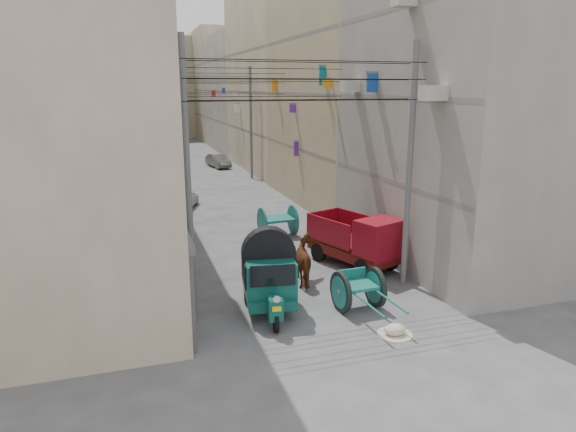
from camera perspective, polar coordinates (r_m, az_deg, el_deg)
name	(u,v)px	position (r m, az deg, el deg)	size (l,w,h in m)	color
ground	(397,398)	(12.08, 12.00, -19.17)	(140.00, 140.00, 0.00)	#454548
building_row_left	(82,89)	(42.89, -21.91, 13.00)	(8.00, 62.00, 14.00)	beige
building_row_right	(284,88)	(44.80, -0.46, 13.99)	(8.00, 62.00, 14.00)	gray
end_cap_building	(160,88)	(74.86, -14.03, 13.68)	(22.00, 10.00, 13.00)	#B6AC8F
shutters_left	(168,226)	(19.76, -13.19, -1.14)	(0.18, 14.40, 2.88)	#48494D
signboards	(217,142)	(30.94, -7.89, 8.18)	(8.22, 40.52, 5.67)	white
ac_units	(391,61)	(18.62, 11.39, 16.52)	(0.70, 6.55, 3.35)	#B1AD9F
utility_poles	(233,139)	(26.33, -6.13, 8.45)	(7.40, 22.20, 8.00)	#5B5B5E
overhead_cables	(243,83)	(23.66, -4.99, 14.56)	(7.40, 22.52, 1.12)	black
auto_rickshaw	(269,274)	(15.38, -2.15, -6.45)	(1.88, 2.90, 1.98)	black
tonga_cart	(358,289)	(15.79, 7.81, -8.02)	(1.37, 2.82, 1.25)	black
mini_truck	(362,243)	(19.14, 8.20, -3.02)	(2.74, 3.94, 2.03)	black
second_cart	(278,220)	(23.13, -1.15, -0.49)	(1.62, 1.45, 1.37)	#166059
feed_sack	(395,329)	(14.62, 11.79, -12.24)	(0.61, 0.48, 0.30)	beige
horse	(307,261)	(17.65, 2.16, -5.02)	(0.85, 1.86, 1.57)	brown
distant_car_white	(181,198)	(28.90, -11.86, 1.93)	(1.45, 3.60, 1.23)	silver
distant_car_grey	(218,161)	(43.77, -7.77, 6.10)	(1.17, 3.35, 1.10)	#555A57
distant_car_green	(165,152)	(50.38, -13.52, 6.92)	(1.63, 4.01, 1.16)	#1E583F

